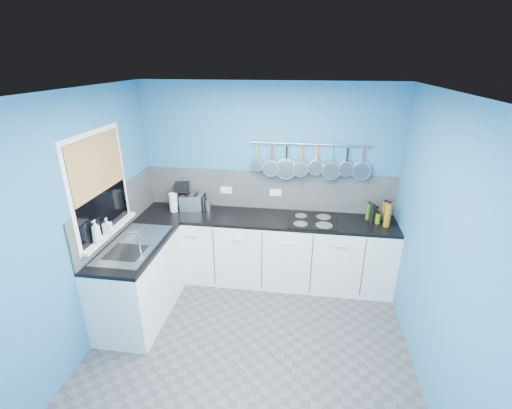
% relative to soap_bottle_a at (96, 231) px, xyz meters
% --- Properties ---
extents(floor, '(3.20, 3.00, 0.02)m').
position_rel_soap_bottle_a_xyz_m(floor, '(1.53, -0.04, -1.18)').
color(floor, '#47474C').
rests_on(floor, ground).
extents(ceiling, '(3.20, 3.00, 0.02)m').
position_rel_soap_bottle_a_xyz_m(ceiling, '(1.53, -0.04, 1.34)').
color(ceiling, white).
rests_on(ceiling, ground).
extents(wall_back, '(3.20, 0.02, 2.50)m').
position_rel_soap_bottle_a_xyz_m(wall_back, '(1.53, 1.47, 0.08)').
color(wall_back, teal).
rests_on(wall_back, ground).
extents(wall_front, '(3.20, 0.02, 2.50)m').
position_rel_soap_bottle_a_xyz_m(wall_front, '(1.53, -1.55, 0.08)').
color(wall_front, teal).
rests_on(wall_front, ground).
extents(wall_left, '(0.02, 3.00, 2.50)m').
position_rel_soap_bottle_a_xyz_m(wall_left, '(-0.08, -0.04, 0.08)').
color(wall_left, teal).
rests_on(wall_left, ground).
extents(wall_right, '(0.02, 3.00, 2.50)m').
position_rel_soap_bottle_a_xyz_m(wall_right, '(3.14, -0.04, 0.08)').
color(wall_right, teal).
rests_on(wall_right, ground).
extents(backsplash_back, '(3.20, 0.02, 0.50)m').
position_rel_soap_bottle_a_xyz_m(backsplash_back, '(1.53, 1.45, -0.02)').
color(backsplash_back, slate).
rests_on(backsplash_back, wall_back).
extents(backsplash_left, '(0.02, 1.80, 0.50)m').
position_rel_soap_bottle_a_xyz_m(backsplash_left, '(-0.06, 0.56, -0.02)').
color(backsplash_left, slate).
rests_on(backsplash_left, wall_left).
extents(cabinet_run_back, '(3.20, 0.60, 0.86)m').
position_rel_soap_bottle_a_xyz_m(cabinet_run_back, '(1.53, 1.16, -0.74)').
color(cabinet_run_back, white).
rests_on(cabinet_run_back, ground).
extents(worktop_back, '(3.20, 0.60, 0.04)m').
position_rel_soap_bottle_a_xyz_m(worktop_back, '(1.53, 1.16, -0.29)').
color(worktop_back, black).
rests_on(worktop_back, cabinet_run_back).
extents(cabinet_run_left, '(0.60, 1.20, 0.86)m').
position_rel_soap_bottle_a_xyz_m(cabinet_run_left, '(0.23, 0.26, -0.74)').
color(cabinet_run_left, white).
rests_on(cabinet_run_left, ground).
extents(worktop_left, '(0.60, 1.20, 0.04)m').
position_rel_soap_bottle_a_xyz_m(worktop_left, '(0.23, 0.26, -0.29)').
color(worktop_left, black).
rests_on(worktop_left, cabinet_run_left).
extents(window_frame, '(0.01, 1.00, 1.10)m').
position_rel_soap_bottle_a_xyz_m(window_frame, '(-0.05, 0.26, 0.38)').
color(window_frame, white).
rests_on(window_frame, wall_left).
extents(window_glass, '(0.01, 0.90, 1.00)m').
position_rel_soap_bottle_a_xyz_m(window_glass, '(-0.04, 0.26, 0.38)').
color(window_glass, black).
rests_on(window_glass, wall_left).
extents(bamboo_blind, '(0.01, 0.90, 0.55)m').
position_rel_soap_bottle_a_xyz_m(bamboo_blind, '(-0.03, 0.26, 0.61)').
color(bamboo_blind, '#9E7A43').
rests_on(bamboo_blind, wall_left).
extents(window_sill, '(0.10, 0.98, 0.03)m').
position_rel_soap_bottle_a_xyz_m(window_sill, '(-0.02, 0.26, -0.13)').
color(window_sill, white).
rests_on(window_sill, wall_left).
extents(sink_unit, '(0.50, 0.95, 0.01)m').
position_rel_soap_bottle_a_xyz_m(sink_unit, '(0.23, 0.26, -0.27)').
color(sink_unit, silver).
rests_on(sink_unit, worktop_left).
extents(mixer_tap, '(0.12, 0.08, 0.26)m').
position_rel_soap_bottle_a_xyz_m(mixer_tap, '(0.39, 0.08, -0.14)').
color(mixer_tap, silver).
rests_on(mixer_tap, worktop_left).
extents(socket_left, '(0.15, 0.01, 0.09)m').
position_rel_soap_bottle_a_xyz_m(socket_left, '(0.98, 1.44, -0.04)').
color(socket_left, white).
rests_on(socket_left, backsplash_back).
extents(socket_right, '(0.15, 0.01, 0.09)m').
position_rel_soap_bottle_a_xyz_m(socket_right, '(1.63, 1.44, -0.04)').
color(socket_right, white).
rests_on(socket_right, backsplash_back).
extents(pot_rail, '(1.45, 0.02, 0.02)m').
position_rel_soap_bottle_a_xyz_m(pot_rail, '(2.03, 1.41, 0.61)').
color(pot_rail, silver).
rests_on(pot_rail, wall_back).
extents(soap_bottle_a, '(0.10, 0.10, 0.24)m').
position_rel_soap_bottle_a_xyz_m(soap_bottle_a, '(0.00, 0.00, 0.00)').
color(soap_bottle_a, white).
rests_on(soap_bottle_a, window_sill).
extents(soap_bottle_b, '(0.09, 0.09, 0.17)m').
position_rel_soap_bottle_a_xyz_m(soap_bottle_b, '(0.00, 0.20, -0.03)').
color(soap_bottle_b, white).
rests_on(soap_bottle_b, window_sill).
extents(paper_towel, '(0.12, 0.12, 0.24)m').
position_rel_soap_bottle_a_xyz_m(paper_towel, '(0.34, 1.18, -0.15)').
color(paper_towel, white).
rests_on(paper_towel, worktop_back).
extents(coffee_maker, '(0.23, 0.25, 0.34)m').
position_rel_soap_bottle_a_xyz_m(coffee_maker, '(0.42, 1.28, -0.10)').
color(coffee_maker, black).
rests_on(coffee_maker, worktop_back).
extents(toaster, '(0.34, 0.24, 0.20)m').
position_rel_soap_bottle_a_xyz_m(toaster, '(0.56, 1.27, -0.17)').
color(toaster, silver).
rests_on(toaster, worktop_back).
extents(canister, '(0.09, 0.09, 0.12)m').
position_rel_soap_bottle_a_xyz_m(canister, '(0.77, 1.28, -0.21)').
color(canister, silver).
rests_on(canister, worktop_back).
extents(hob, '(0.57, 0.50, 0.01)m').
position_rel_soap_bottle_a_xyz_m(hob, '(2.11, 1.12, -0.26)').
color(hob, black).
rests_on(hob, worktop_back).
extents(pan_0, '(0.16, 0.09, 0.35)m').
position_rel_soap_bottle_a_xyz_m(pan_0, '(1.40, 1.40, 0.43)').
color(pan_0, silver).
rests_on(pan_0, pot_rail).
extents(pan_1, '(0.21, 0.11, 0.40)m').
position_rel_soap_bottle_a_xyz_m(pan_1, '(1.58, 1.40, 0.41)').
color(pan_1, silver).
rests_on(pan_1, pot_rail).
extents(pan_2, '(0.26, 0.07, 0.45)m').
position_rel_soap_bottle_a_xyz_m(pan_2, '(1.76, 1.40, 0.39)').
color(pan_2, silver).
rests_on(pan_2, pot_rail).
extents(pan_3, '(0.19, 0.13, 0.38)m').
position_rel_soap_bottle_a_xyz_m(pan_3, '(1.94, 1.40, 0.42)').
color(pan_3, silver).
rests_on(pan_3, pot_rail).
extents(pan_4, '(0.18, 0.06, 0.37)m').
position_rel_soap_bottle_a_xyz_m(pan_4, '(2.12, 1.40, 0.42)').
color(pan_4, silver).
rests_on(pan_4, pot_rail).
extents(pan_5, '(0.22, 0.10, 0.41)m').
position_rel_soap_bottle_a_xyz_m(pan_5, '(2.30, 1.40, 0.40)').
color(pan_5, silver).
rests_on(pan_5, pot_rail).
extents(pan_6, '(0.19, 0.06, 0.38)m').
position_rel_soap_bottle_a_xyz_m(pan_6, '(2.48, 1.40, 0.42)').
color(pan_6, silver).
rests_on(pan_6, pot_rail).
extents(pan_7, '(0.22, 0.06, 0.41)m').
position_rel_soap_bottle_a_xyz_m(pan_7, '(2.67, 1.40, 0.40)').
color(pan_7, silver).
rests_on(pan_7, pot_rail).
extents(condiment_0, '(0.06, 0.06, 0.24)m').
position_rel_soap_bottle_a_xyz_m(condiment_0, '(2.97, 1.29, -0.15)').
color(condiment_0, brown).
rests_on(condiment_0, worktop_back).
extents(condiment_1, '(0.07, 0.07, 0.16)m').
position_rel_soap_bottle_a_xyz_m(condiment_1, '(2.87, 1.27, -0.19)').
color(condiment_1, '#4C190C').
rests_on(condiment_1, worktop_back).
extents(condiment_2, '(0.06, 0.06, 0.21)m').
position_rel_soap_bottle_a_xyz_m(condiment_2, '(2.79, 1.28, -0.17)').
color(condiment_2, '#265919').
rests_on(condiment_2, worktop_back).
extents(condiment_3, '(0.06, 0.06, 0.12)m').
position_rel_soap_bottle_a_xyz_m(condiment_3, '(2.99, 1.17, -0.21)').
color(condiment_3, black).
rests_on(condiment_3, worktop_back).
extents(condiment_4, '(0.06, 0.06, 0.12)m').
position_rel_soap_bottle_a_xyz_m(condiment_4, '(2.89, 1.17, -0.21)').
color(condiment_4, '#3F721E').
rests_on(condiment_4, worktop_back).
extents(condiment_5, '(0.06, 0.06, 0.22)m').
position_rel_soap_bottle_a_xyz_m(condiment_5, '(2.81, 1.18, -0.16)').
color(condiment_5, black).
rests_on(condiment_5, worktop_back).
extents(condiment_6, '(0.07, 0.07, 0.30)m').
position_rel_soap_bottle_a_xyz_m(condiment_6, '(2.98, 1.10, -0.12)').
color(condiment_6, '#8C5914').
rests_on(condiment_6, worktop_back).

